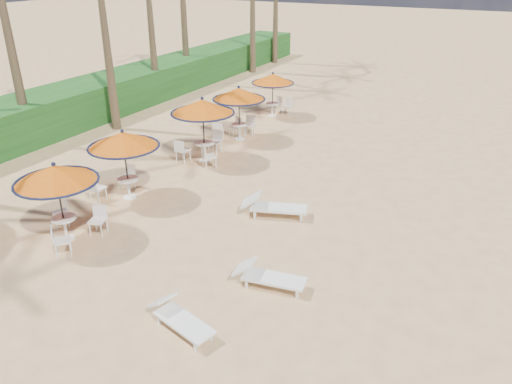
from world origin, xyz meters
TOP-DOWN VIEW (x-y plane):
  - ground at (0.00, 0.00)m, footprint 160.00×160.00m
  - scrub_hedge at (-13.50, 11.00)m, footprint 3.00×40.00m
  - station_0 at (-5.11, 0.14)m, footprint 2.33×2.33m
  - station_1 at (-5.45, 3.12)m, footprint 2.36×2.36m
  - station_2 at (-5.02, 7.25)m, footprint 2.52×2.52m
  - station_3 at (-5.12, 10.21)m, footprint 2.34×2.34m
  - station_4 at (-5.36, 14.28)m, footprint 2.17×2.17m
  - lounger_near at (0.07, -1.52)m, footprint 1.86×1.00m
  - lounger_mid at (1.08, 0.79)m, footprint 1.91×0.87m
  - lounger_far at (-0.48, 4.23)m, footprint 2.17×1.29m

SIDE VIEW (x-z plane):
  - ground at x=0.00m, z-range 0.00..0.00m
  - lounger_near at x=0.07m, z-range -0.02..0.62m
  - lounger_mid at x=1.08m, z-range -0.02..0.64m
  - lounger_far at x=-0.48m, z-range -0.02..0.72m
  - scrub_hedge at x=-13.50m, z-range 0.00..1.80m
  - station_4 at x=-5.36m, z-range 0.59..2.86m
  - station_0 at x=-5.11m, z-range 0.56..2.99m
  - station_3 at x=-5.12m, z-range 0.56..3.01m
  - station_1 at x=-5.45m, z-range 0.65..3.11m
  - station_2 at x=-5.02m, z-range 0.61..3.24m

